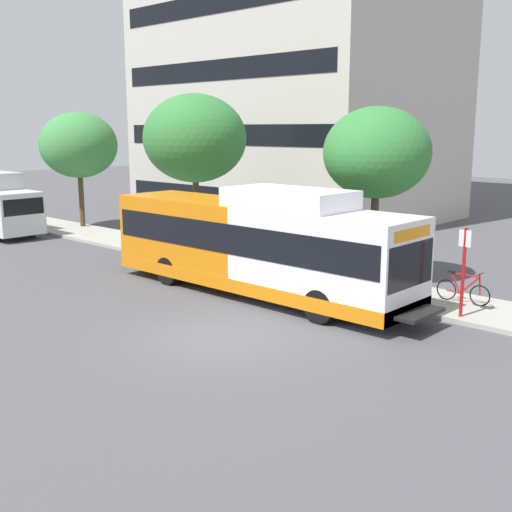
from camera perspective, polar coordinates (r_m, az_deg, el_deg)
The scene contains 8 objects.
ground_plane at distance 23.23m, azimuth -17.12°, elevation -2.79°, with size 120.00×120.00×0.00m, color #4C4C51.
sidewalk_curb at distance 25.86m, azimuth -1.33°, elevation -0.70°, with size 3.00×56.00×0.14m, color #A8A399.
transit_bus at distance 21.02m, azimuth 0.07°, elevation 1.02°, with size 2.58×12.25×3.65m.
bus_stop_sign_pole at distance 19.01m, azimuth 18.18°, elevation -0.84°, with size 0.10×0.36×2.60m.
bicycle_parked at distance 20.77m, azimuth 18.14°, elevation -2.91°, with size 0.52×1.76×1.02m.
street_tree_near_stop at distance 22.79m, azimuth 10.82°, elevation 9.09°, with size 3.76×3.76×6.13m.
street_tree_mid_block at distance 29.02m, azimuth -5.53°, elevation 10.48°, with size 4.64×4.64×6.89m.
street_tree_far_block at distance 36.32m, azimuth -15.68°, elevation 9.58°, with size 4.18×4.18×6.24m.
Camera 1 is at (-11.11, -11.64, 5.50)m, focal length 44.44 mm.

